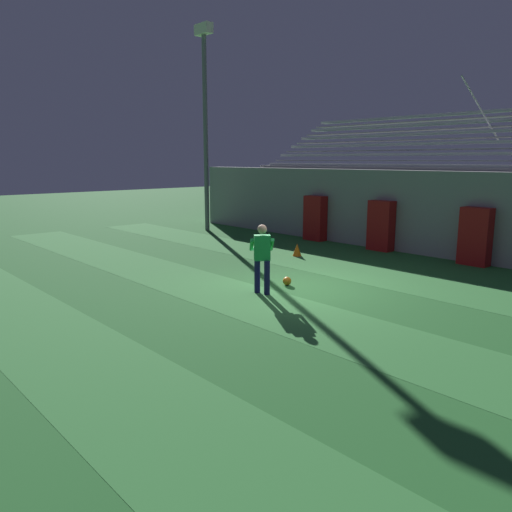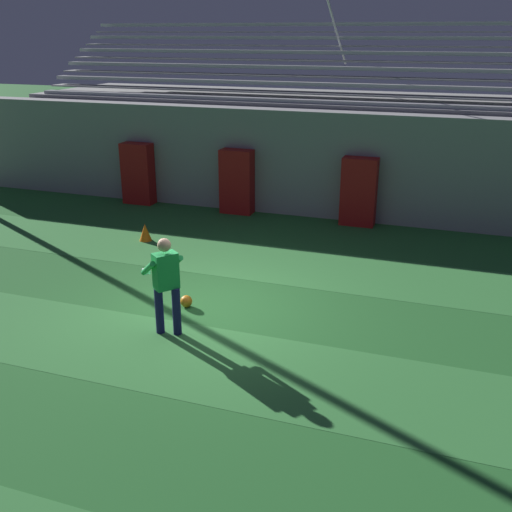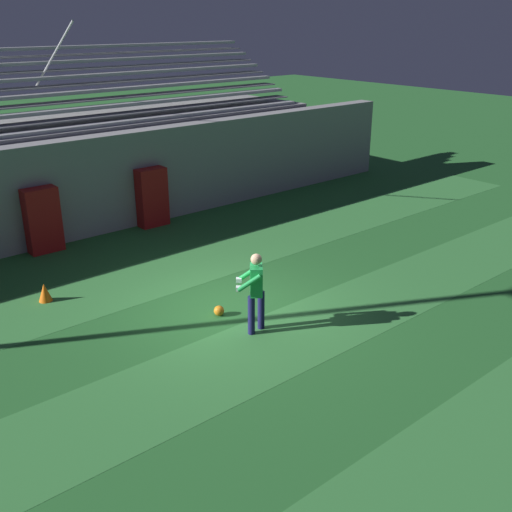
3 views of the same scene
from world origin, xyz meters
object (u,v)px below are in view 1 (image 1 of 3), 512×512
at_px(floodlight_pole, 205,105).
at_px(soccer_ball, 287,281).
at_px(padding_pillar_far_left, 315,218).
at_px(goalkeeper, 262,254).
at_px(padding_pillar_gate_right, 475,237).
at_px(padding_pillar_gate_left, 381,226).
at_px(traffic_cone, 297,250).

distance_m(floodlight_pole, soccer_ball, 11.84).
xyz_separation_m(padding_pillar_far_left, goalkeeper, (4.52, -7.03, 0.08)).
bearing_deg(goalkeeper, padding_pillar_gate_right, 74.94).
relative_size(padding_pillar_gate_right, goalkeeper, 1.05).
height_order(padding_pillar_gate_right, padding_pillar_far_left, same).
distance_m(padding_pillar_gate_left, traffic_cone, 3.27).
relative_size(padding_pillar_gate_left, traffic_cone, 4.18).
xyz_separation_m(goalkeeper, soccer_ball, (-0.15, 1.01, -0.84)).
height_order(padding_pillar_gate_right, goalkeeper, padding_pillar_gate_right).
bearing_deg(goalkeeper, padding_pillar_far_left, 122.75).
bearing_deg(padding_pillar_gate_right, padding_pillar_gate_left, 180.00).
xyz_separation_m(padding_pillar_gate_left, padding_pillar_gate_right, (3.35, 0.00, 0.00)).
relative_size(padding_pillar_far_left, goalkeeper, 1.05).
relative_size(floodlight_pole, soccer_ball, 39.99).
xyz_separation_m(floodlight_pole, goalkeeper, (9.68, -5.54, -4.54)).
bearing_deg(soccer_ball, padding_pillar_far_left, 125.98).
bearing_deg(soccer_ball, padding_pillar_gate_left, 102.23).
height_order(padding_pillar_gate_left, soccer_ball, padding_pillar_gate_left).
relative_size(padding_pillar_gate_left, padding_pillar_far_left, 1.00).
height_order(padding_pillar_gate_left, goalkeeper, padding_pillar_gate_left).
height_order(padding_pillar_gate_left, floodlight_pole, floodlight_pole).
height_order(padding_pillar_far_left, goalkeeper, padding_pillar_far_left).
xyz_separation_m(padding_pillar_gate_left, traffic_cone, (-1.23, -2.96, -0.67)).
height_order(padding_pillar_far_left, floodlight_pole, floodlight_pole).
xyz_separation_m(soccer_ball, traffic_cone, (-2.54, 3.05, 0.10)).
xyz_separation_m(padding_pillar_gate_right, floodlight_pole, (-11.57, -1.48, 4.62)).
bearing_deg(traffic_cone, padding_pillar_gate_left, 67.38).
distance_m(padding_pillar_gate_left, goalkeeper, 7.18).
distance_m(floodlight_pole, goalkeeper, 12.04).
distance_m(padding_pillar_gate_right, soccer_ball, 6.40).
distance_m(goalkeeper, soccer_ball, 1.33).
relative_size(soccer_ball, traffic_cone, 0.52).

